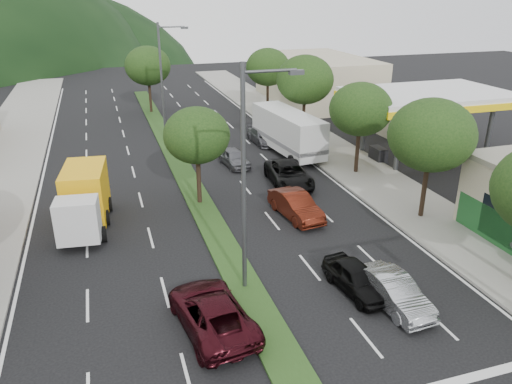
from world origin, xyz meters
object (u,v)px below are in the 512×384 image
object	(u,v)px
tree_r_e	(268,67)
car_queue_a	(357,278)
tree_med_far	(148,66)
car_queue_c	(296,205)
tree_r_b	(432,135)
motorhome	(288,131)
streetlight_near	(248,171)
car_queue_e	(234,158)
suv_maroon	(212,312)
box_truck	(85,200)
streetlight_mid	(164,76)
tree_r_c	(361,109)
car_queue_b	(263,136)
car_queue_d	(289,174)
sedan_silver	(394,291)
tree_med_near	(197,135)
tree_r_d	(305,80)

from	to	relation	value
tree_r_e	car_queue_a	distance (m)	34.82
tree_med_far	car_queue_c	bearing A→B (deg)	-80.43
tree_r_b	motorhome	bearing A→B (deg)	101.95
streetlight_near	car_queue_e	bearing A→B (deg)	77.06
streetlight_near	car_queue_c	size ratio (longest dim) A/B	2.22
streetlight_near	motorhome	xyz separation A→B (m)	(8.79, 18.19, -3.78)
streetlight_near	car_queue_e	world-z (taller)	streetlight_near
tree_r_b	car_queue_e	distance (m)	15.37
tree_r_e	streetlight_near	world-z (taller)	streetlight_near
suv_maroon	motorhome	xyz separation A→B (m)	(11.04, 20.54, 1.07)
car_queue_c	box_truck	bearing A→B (deg)	159.59
streetlight_mid	streetlight_near	bearing A→B (deg)	-90.00
tree_r_c	car_queue_b	size ratio (longest dim) A/B	1.50
tree_r_e	suv_maroon	size ratio (longest dim) A/B	1.26
car_queue_d	car_queue_a	bearing A→B (deg)	-92.26
sedan_silver	tree_med_near	bearing A→B (deg)	108.96
sedan_silver	motorhome	distance (m)	21.69
car_queue_c	car_queue_d	xyz separation A→B (m)	(1.49, 5.00, 0.01)
sedan_silver	car_queue_c	distance (m)	9.56
tree_r_c	tree_med_far	world-z (taller)	tree_med_far
streetlight_mid	tree_med_far	bearing A→B (deg)	91.07
tree_r_d	streetlight_near	size ratio (longest dim) A/B	0.72
tree_med_near	car_queue_e	xyz separation A→B (m)	(3.96, 6.34, -3.78)
car_queue_b	streetlight_near	bearing A→B (deg)	-113.43
tree_r_e	car_queue_b	world-z (taller)	tree_r_e
car_queue_d	car_queue_e	distance (m)	5.61
car_queue_b	car_queue_a	bearing A→B (deg)	-101.60
sedan_silver	suv_maroon	distance (m)	7.72
car_queue_a	car_queue_b	xyz separation A→B (m)	(3.27, 23.11, -0.04)
car_queue_d	suv_maroon	bearing A→B (deg)	-116.21
tree_med_near	car_queue_d	distance (m)	7.58
streetlight_mid	car_queue_b	world-z (taller)	streetlight_mid
streetlight_mid	car_queue_c	world-z (taller)	streetlight_mid
tree_med_far	tree_r_e	bearing A→B (deg)	-18.43
streetlight_mid	box_truck	xyz separation A→B (m)	(-6.95, -15.94, -4.09)
car_queue_e	motorhome	size ratio (longest dim) A/B	0.42
tree_med_near	motorhome	xyz separation A→B (m)	(9.00, 8.19, -2.62)
tree_r_e	car_queue_d	bearing A→B (deg)	-104.92
tree_r_d	sedan_silver	xyz separation A→B (m)	(-6.37, -25.20, -4.49)
suv_maroon	car_queue_e	xyz separation A→B (m)	(6.00, 18.69, -0.09)
tree_r_b	box_truck	bearing A→B (deg)	164.90
tree_r_d	car_queue_d	distance (m)	12.79
tree_r_d	box_truck	size ratio (longest dim) A/B	1.08
car_queue_e	box_truck	bearing A→B (deg)	-152.84
car_queue_a	car_queue_b	distance (m)	23.34
car_queue_d	motorhome	size ratio (longest dim) A/B	0.60
tree_med_near	streetlight_near	distance (m)	10.07
tree_r_b	tree_r_d	xyz separation A→B (m)	(0.00, 18.00, 0.14)
car_queue_a	car_queue_d	xyz separation A→B (m)	(1.84, 13.11, 0.09)
suv_maroon	tree_med_near	bearing A→B (deg)	-106.98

